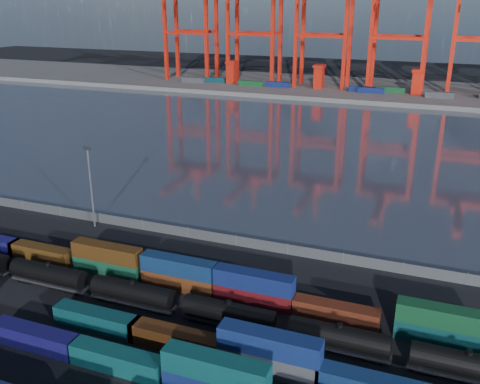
% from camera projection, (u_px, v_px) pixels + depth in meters
% --- Properties ---
extents(ground, '(700.00, 700.00, 0.00)m').
position_uv_depth(ground, '(163.00, 327.00, 75.30)').
color(ground, black).
rests_on(ground, ground).
extents(harbor_water, '(700.00, 700.00, 0.00)m').
position_uv_depth(harbor_water, '(326.00, 145.00, 167.24)').
color(harbor_water, '#343D4B').
rests_on(harbor_water, ground).
extents(far_quay, '(700.00, 70.00, 2.00)m').
position_uv_depth(far_quay, '(374.00, 90.00, 258.83)').
color(far_quay, '#514F4C').
rests_on(far_quay, ground).
extents(container_row_south, '(140.81, 2.60, 5.54)m').
position_uv_depth(container_row_south, '(33.00, 333.00, 70.41)').
color(container_row_south, '#424347').
rests_on(container_row_south, ground).
extents(container_row_mid, '(141.37, 2.63, 5.61)m').
position_uv_depth(container_row_mid, '(73.00, 310.00, 75.57)').
color(container_row_mid, '#3B3E40').
rests_on(container_row_mid, ground).
extents(container_row_north, '(141.32, 2.51, 5.35)m').
position_uv_depth(container_row_north, '(205.00, 282.00, 82.93)').
color(container_row_north, '#12125B').
rests_on(container_row_north, ground).
extents(tanker_string, '(137.69, 2.94, 4.21)m').
position_uv_depth(tanker_string, '(229.00, 314.00, 74.63)').
color(tanker_string, black).
rests_on(tanker_string, ground).
extents(waterfront_fence, '(160.12, 0.12, 2.20)m').
position_uv_depth(waterfront_fence, '(236.00, 241.00, 99.47)').
color(waterfront_fence, '#595B5E').
rests_on(waterfront_fence, ground).
extents(yard_light_mast, '(1.60, 0.40, 16.60)m').
position_uv_depth(yard_light_mast, '(91.00, 183.00, 105.01)').
color(yard_light_mast, slate).
rests_on(yard_light_mast, ground).
extents(gantry_cranes, '(201.58, 51.04, 69.11)m').
position_uv_depth(gantry_cranes, '(363.00, 0.00, 241.12)').
color(gantry_cranes, red).
rests_on(gantry_cranes, ground).
extents(quay_containers, '(172.58, 10.99, 2.60)m').
position_uv_depth(quay_containers, '(346.00, 89.00, 249.03)').
color(quay_containers, navy).
rests_on(quay_containers, far_quay).
extents(straddle_carriers, '(140.00, 7.00, 11.10)m').
position_uv_depth(straddle_carriers, '(366.00, 78.00, 248.57)').
color(straddle_carriers, red).
rests_on(straddle_carriers, far_quay).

